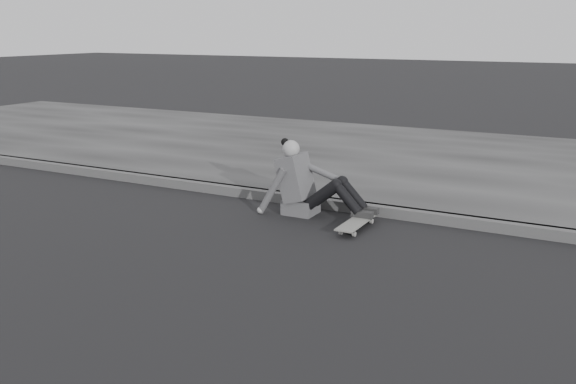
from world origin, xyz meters
TOP-DOWN VIEW (x-y plane):
  - ground at (0.00, 0.00)m, footprint 80.00×80.00m
  - curb at (0.00, 2.58)m, footprint 24.00×0.16m
  - sidewalk at (0.00, 5.60)m, footprint 24.00×6.00m
  - skateboard at (0.15, 1.97)m, footprint 0.20×0.78m
  - seated_woman at (-0.58, 2.22)m, footprint 1.38×0.46m

SIDE VIEW (x-z plane):
  - ground at x=0.00m, z-range 0.00..0.00m
  - curb at x=0.00m, z-range 0.00..0.12m
  - sidewalk at x=0.00m, z-range 0.00..0.12m
  - skateboard at x=0.15m, z-range 0.03..0.12m
  - seated_woman at x=-0.58m, z-range -0.08..0.80m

